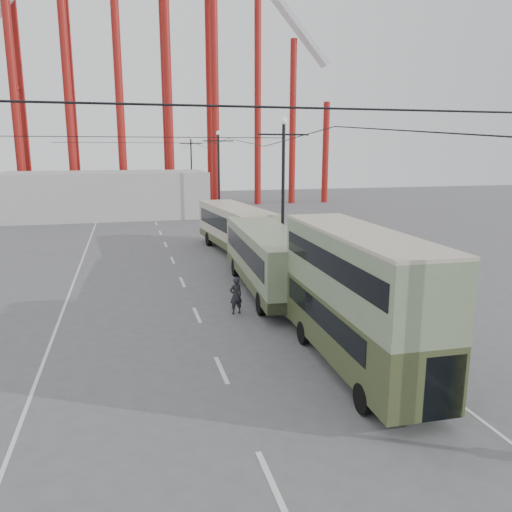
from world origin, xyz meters
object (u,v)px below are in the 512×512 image
object	(u,v)px
single_decker_green	(268,257)
pedestrian	(236,296)
double_decker_bus	(357,293)
single_decker_cream	(235,227)

from	to	relation	value
single_decker_green	pedestrian	bearing A→B (deg)	-123.10
double_decker_bus	single_decker_cream	distance (m)	20.72
double_decker_bus	single_decker_green	distance (m)	10.18
double_decker_bus	single_decker_cream	world-z (taller)	double_decker_bus
single_decker_green	pedestrian	xyz separation A→B (m)	(-2.47, -3.38, -0.99)
double_decker_bus	single_decker_green	bearing A→B (deg)	92.78
double_decker_bus	single_decker_green	size ratio (longest dim) A/B	0.77
double_decker_bus	pedestrian	distance (m)	7.51
single_decker_green	single_decker_cream	bearing A→B (deg)	90.18
single_decker_cream	pedestrian	world-z (taller)	single_decker_cream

